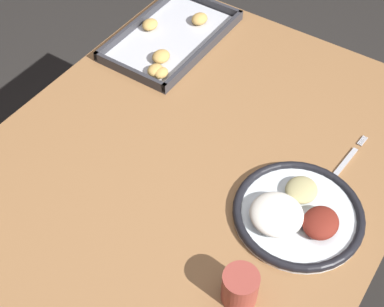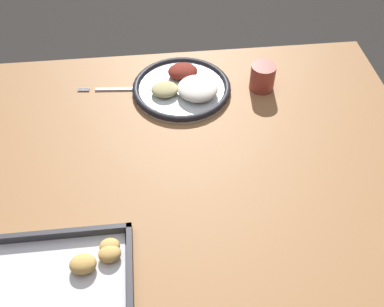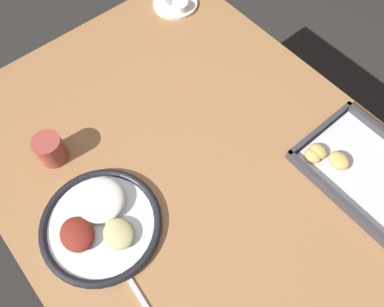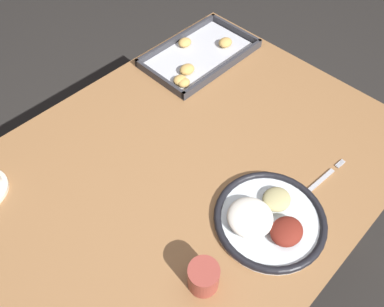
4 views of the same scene
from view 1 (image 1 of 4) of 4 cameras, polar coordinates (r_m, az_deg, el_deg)
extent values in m
plane|color=#282623|center=(1.93, 0.00, -14.88)|extent=(8.00, 8.00, 0.00)
cube|color=olive|center=(1.32, 0.00, -1.27)|extent=(1.23, 0.97, 0.03)
cylinder|color=olive|center=(2.08, -1.25, 7.61)|extent=(0.06, 0.06, 0.70)
cylinder|color=silver|center=(1.23, 11.23, -6.41)|extent=(0.29, 0.29, 0.01)
torus|color=black|center=(1.22, 11.27, -6.25)|extent=(0.30, 0.30, 0.02)
ellipsoid|color=white|center=(1.19, 9.01, -6.41)|extent=(0.12, 0.12, 0.04)
ellipsoid|color=maroon|center=(1.20, 13.56, -7.19)|extent=(0.09, 0.08, 0.04)
ellipsoid|color=tan|center=(1.25, 11.58, -3.82)|extent=(0.08, 0.07, 0.03)
cube|color=#B2B2B7|center=(1.34, 15.57, -1.50)|extent=(0.16, 0.03, 0.00)
cylinder|color=#B2B2B7|center=(1.41, 17.89, 1.19)|extent=(0.04, 0.01, 0.00)
cylinder|color=#B2B2B7|center=(1.41, 17.77, 1.26)|extent=(0.04, 0.01, 0.00)
cylinder|color=#B2B2B7|center=(1.41, 17.64, 1.33)|extent=(0.04, 0.01, 0.00)
cylinder|color=#B2B2B7|center=(1.42, 17.51, 1.40)|extent=(0.04, 0.01, 0.00)
cube|color=#333338|center=(1.65, -2.19, 12.15)|extent=(0.42, 0.25, 0.01)
cube|color=silver|center=(1.65, -2.20, 12.26)|extent=(0.38, 0.23, 0.00)
cube|color=#333338|center=(1.59, 1.41, 11.13)|extent=(0.42, 0.01, 0.02)
cube|color=#333338|center=(1.71, -5.62, 13.89)|extent=(0.42, 0.01, 0.02)
cube|color=#333338|center=(1.52, -6.67, 8.70)|extent=(0.01, 0.25, 0.02)
cube|color=#333338|center=(1.78, 1.70, 15.84)|extent=(0.01, 0.25, 0.02)
ellipsoid|color=tan|center=(1.70, 0.81, 14.17)|extent=(0.06, 0.05, 0.03)
ellipsoid|color=tan|center=(1.52, -3.95, 8.89)|extent=(0.05, 0.04, 0.03)
ellipsoid|color=tan|center=(1.68, -4.51, 13.55)|extent=(0.05, 0.04, 0.03)
ellipsoid|color=tan|center=(1.51, -3.32, 8.59)|extent=(0.04, 0.04, 0.02)
ellipsoid|color=tan|center=(1.56, -3.33, 10.30)|extent=(0.06, 0.05, 0.03)
cylinder|color=#993D33|center=(1.08, 5.14, -13.99)|extent=(0.07, 0.07, 0.08)
camera|label=2|loc=(1.46, -31.31, 39.04)|focal=42.00mm
camera|label=3|loc=(1.06, 31.71, 37.63)|focal=35.00mm
camera|label=4|loc=(0.25, 30.89, 14.36)|focal=35.00mm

